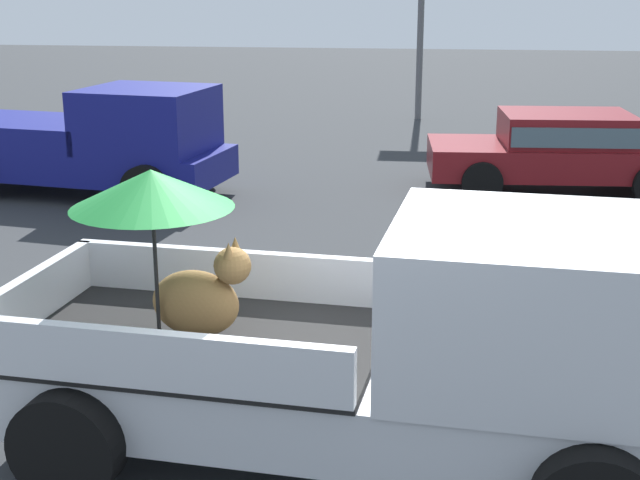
{
  "coord_description": "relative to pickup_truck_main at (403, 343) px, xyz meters",
  "views": [
    {
      "loc": [
        0.6,
        -6.07,
        3.51
      ],
      "look_at": [
        -0.44,
        2.03,
        1.1
      ],
      "focal_mm": 50.36,
      "sensor_mm": 36.0,
      "label": 1
    }
  ],
  "objects": [
    {
      "name": "ground_plane",
      "position": [
        -0.43,
        0.05,
        -0.96
      ],
      "size": [
        80.0,
        80.0,
        0.0
      ],
      "primitive_type": "plane",
      "color": "#2D3033"
    },
    {
      "name": "pickup_truck_main",
      "position": [
        0.0,
        0.0,
        0.0
      ],
      "size": [
        5.2,
        2.63,
        2.19
      ],
      "rotation": [
        0.0,
        0.0,
        -0.09
      ],
      "color": "black",
      "rests_on": "ground"
    },
    {
      "name": "parked_sedan_near",
      "position": [
        2.3,
        9.23,
        -0.22
      ],
      "size": [
        4.4,
        2.19,
        1.33
      ],
      "rotation": [
        0.0,
        0.0,
        3.2
      ],
      "color": "black",
      "rests_on": "ground"
    },
    {
      "name": "pickup_truck_red",
      "position": [
        -5.39,
        8.02,
        -0.09
      ],
      "size": [
        5.02,
        2.76,
        1.8
      ],
      "rotation": [
        0.0,
        0.0,
        -0.16
      ],
      "color": "black",
      "rests_on": "ground"
    }
  ]
}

